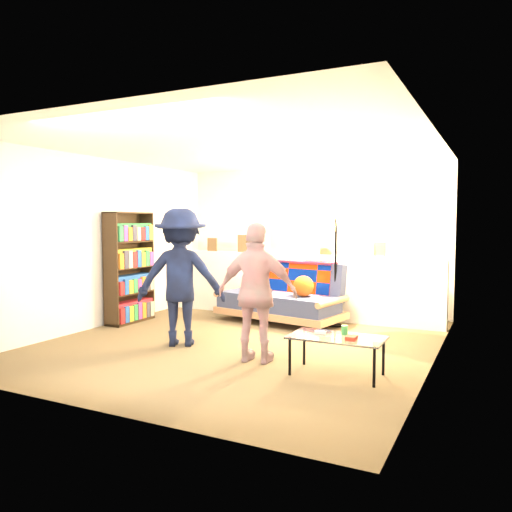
{
  "coord_description": "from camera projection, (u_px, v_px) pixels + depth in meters",
  "views": [
    {
      "loc": [
        2.86,
        -5.4,
        1.5
      ],
      "look_at": [
        0.0,
        0.4,
        1.05
      ],
      "focal_mm": 35.0,
      "sensor_mm": 36.0,
      "label": 1
    }
  ],
  "objects": [
    {
      "name": "bookshelf",
      "position": [
        129.0,
        271.0,
        7.39
      ],
      "size": [
        0.27,
        0.82,
        1.63
      ],
      "color": "black",
      "rests_on": "ground"
    },
    {
      "name": "person_left",
      "position": [
        181.0,
        277.0,
        6.02
      ],
      "size": [
        1.23,
        1.03,
        1.65
      ],
      "primitive_type": "imported",
      "rotation": [
        0.0,
        0.0,
        3.61
      ],
      "color": "black",
      "rests_on": "ground"
    },
    {
      "name": "floor_lamp",
      "position": [
        337.0,
        247.0,
        7.09
      ],
      "size": [
        0.34,
        0.29,
        1.6
      ],
      "color": "black",
      "rests_on": "ground"
    },
    {
      "name": "futon_sofa",
      "position": [
        283.0,
        297.0,
        7.42
      ],
      "size": [
        2.0,
        1.2,
        0.8
      ],
      "color": "tan",
      "rests_on": "ground"
    },
    {
      "name": "coffee_table",
      "position": [
        337.0,
        339.0,
        4.85
      ],
      "size": [
        0.92,
        0.51,
        0.47
      ],
      "color": "black",
      "rests_on": "ground"
    },
    {
      "name": "room_shell",
      "position": [
        258.0,
        208.0,
        6.5
      ],
      "size": [
        4.6,
        5.05,
        2.45
      ],
      "color": "silver",
      "rests_on": "ground"
    },
    {
      "name": "person_right",
      "position": [
        257.0,
        293.0,
        5.28
      ],
      "size": [
        0.91,
        0.47,
        1.49
      ],
      "primitive_type": "imported",
      "rotation": [
        0.0,
        0.0,
        3.27
      ],
      "color": "pink",
      "rests_on": "ground"
    },
    {
      "name": "ground",
      "position": [
        242.0,
        342.0,
        6.19
      ],
      "size": [
        5.0,
        5.0,
        0.0
      ],
      "primitive_type": "plane",
      "color": "brown",
      "rests_on": "ground"
    },
    {
      "name": "ledge_decor",
      "position": [
        282.0,
        242.0,
        7.8
      ],
      "size": [
        2.97,
        0.02,
        0.45
      ],
      "color": "brown",
      "rests_on": "half_wall_ledge"
    },
    {
      "name": "half_wall_ledge",
      "position": [
        296.0,
        286.0,
        7.77
      ],
      "size": [
        4.45,
        0.15,
        1.0
      ],
      "primitive_type": "cube",
      "color": "silver",
      "rests_on": "ground"
    }
  ]
}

